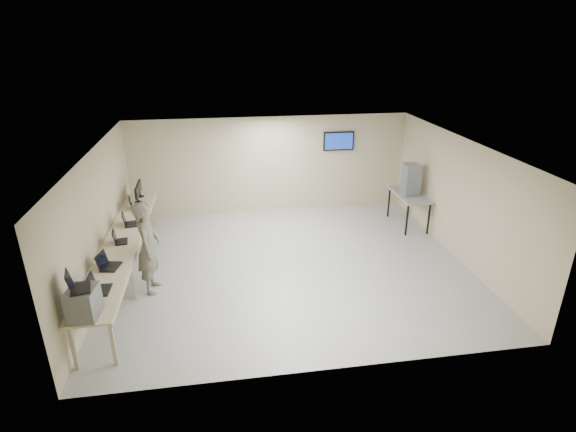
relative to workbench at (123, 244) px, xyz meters
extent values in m
cube|color=#B6B4AE|center=(3.59, 0.00, -0.83)|extent=(8.00, 7.00, 0.01)
cube|color=white|center=(3.59, 0.00, 1.97)|extent=(8.00, 7.00, 0.01)
cube|color=#C6B498|center=(3.59, 3.50, 0.57)|extent=(8.00, 0.01, 2.80)
cube|color=#C6B498|center=(3.59, -3.50, 0.57)|extent=(8.00, 0.01, 2.80)
cube|color=#C6B498|center=(-0.41, 0.00, 0.57)|extent=(0.01, 7.00, 2.80)
cube|color=#C6B498|center=(7.59, 0.00, 0.57)|extent=(0.01, 7.00, 2.80)
cube|color=black|center=(5.59, 3.48, 1.22)|extent=(0.15, 0.04, 0.15)
cube|color=black|center=(5.59, 3.44, 1.22)|extent=(0.90, 0.06, 0.55)
cube|color=navy|center=(5.59, 3.40, 1.22)|extent=(0.82, 0.01, 0.47)
cube|color=beige|center=(-0.01, 0.00, 0.05)|extent=(0.75, 6.00, 0.04)
cube|color=#B2A992|center=(0.36, 0.00, 0.02)|extent=(0.02, 6.00, 0.06)
cube|color=#B2A992|center=(-0.31, -2.85, -0.40)|extent=(0.06, 0.06, 0.86)
cube|color=#B2A992|center=(0.29, -2.85, -0.40)|extent=(0.06, 0.06, 0.86)
cube|color=#B2A992|center=(-0.31, -0.90, -0.40)|extent=(0.06, 0.06, 0.86)
cube|color=#B2A992|center=(0.29, -0.90, -0.40)|extent=(0.06, 0.06, 0.86)
cube|color=#B2A992|center=(-0.31, 0.90, -0.40)|extent=(0.06, 0.06, 0.86)
cube|color=#B2A992|center=(0.29, 0.90, -0.40)|extent=(0.06, 0.06, 0.86)
cube|color=#B2A992|center=(-0.31, 2.85, -0.40)|extent=(0.06, 0.06, 0.86)
cube|color=#B2A992|center=(0.29, 2.85, -0.40)|extent=(0.06, 0.06, 0.86)
cube|color=slate|center=(-0.06, -2.75, 0.32)|extent=(0.47, 0.52, 0.50)
cube|color=black|center=(-0.06, -2.75, 0.58)|extent=(0.36, 0.44, 0.02)
cube|color=black|center=(-0.20, -2.75, 0.73)|extent=(0.16, 0.37, 0.27)
cube|color=black|center=(-0.19, -2.75, 0.73)|extent=(0.12, 0.32, 0.23)
cube|color=black|center=(0.00, -2.01, 0.09)|extent=(0.30, 0.41, 0.02)
cube|color=black|center=(-0.14, -2.01, 0.24)|extent=(0.08, 0.38, 0.29)
cube|color=black|center=(-0.12, -2.01, 0.24)|extent=(0.06, 0.34, 0.24)
cube|color=black|center=(0.00, -1.18, 0.09)|extent=(0.37, 0.45, 0.02)
cube|color=black|center=(-0.14, -1.18, 0.24)|extent=(0.15, 0.39, 0.29)
cube|color=black|center=(-0.13, -1.18, 0.24)|extent=(0.12, 0.34, 0.24)
cube|color=black|center=(-0.01, -0.07, 0.08)|extent=(0.30, 0.38, 0.02)
cube|color=black|center=(-0.13, -0.07, 0.22)|extent=(0.11, 0.33, 0.25)
cube|color=black|center=(-0.11, -0.07, 0.22)|extent=(0.09, 0.29, 0.20)
cube|color=black|center=(0.04, 0.85, 0.09)|extent=(0.33, 0.42, 0.02)
cube|color=black|center=(-0.09, 0.85, 0.23)|extent=(0.13, 0.36, 0.27)
cube|color=black|center=(-0.08, 0.85, 0.23)|extent=(0.10, 0.32, 0.23)
cube|color=black|center=(0.02, 1.88, 0.08)|extent=(0.32, 0.41, 0.02)
cube|color=black|center=(-0.11, 1.88, 0.23)|extent=(0.12, 0.36, 0.26)
cube|color=black|center=(-0.10, 1.88, 0.23)|extent=(0.10, 0.31, 0.22)
cylinder|color=black|center=(-0.01, 2.34, 0.08)|extent=(0.18, 0.18, 0.01)
cube|color=black|center=(-0.01, 2.34, 0.16)|extent=(0.04, 0.03, 0.15)
cube|color=black|center=(-0.01, 2.34, 0.35)|extent=(0.05, 0.41, 0.28)
cube|color=black|center=(0.01, 2.34, 0.35)|extent=(0.00, 0.38, 0.24)
cylinder|color=black|center=(-0.01, 2.75, 0.08)|extent=(0.19, 0.19, 0.01)
cube|color=black|center=(-0.01, 2.75, 0.17)|extent=(0.04, 0.03, 0.16)
cube|color=black|center=(-0.01, 2.75, 0.36)|extent=(0.05, 0.44, 0.29)
cube|color=black|center=(0.01, 2.75, 0.36)|extent=(0.00, 0.40, 0.25)
imported|color=#616359|center=(0.62, -0.58, 0.15)|extent=(0.50, 0.73, 1.95)
cube|color=gray|center=(7.19, 1.80, 0.06)|extent=(0.70, 1.51, 0.04)
cube|color=black|center=(6.89, 1.15, -0.39)|extent=(0.04, 0.04, 0.86)
cube|color=black|center=(6.89, 2.45, -0.39)|extent=(0.04, 0.04, 0.86)
cube|color=black|center=(7.49, 1.15, -0.39)|extent=(0.04, 0.04, 0.86)
cube|color=black|center=(7.49, 2.45, -0.39)|extent=(0.04, 0.04, 0.86)
cube|color=gray|center=(7.17, 1.80, 0.18)|extent=(0.40, 0.44, 0.21)
cube|color=gray|center=(7.17, 1.80, 0.39)|extent=(0.40, 0.44, 0.21)
cube|color=gray|center=(7.17, 1.80, 0.60)|extent=(0.40, 0.44, 0.21)
cube|color=gray|center=(7.17, 1.80, 0.82)|extent=(0.40, 0.44, 0.21)
camera|label=1|loc=(2.13, -9.02, 4.19)|focal=28.00mm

